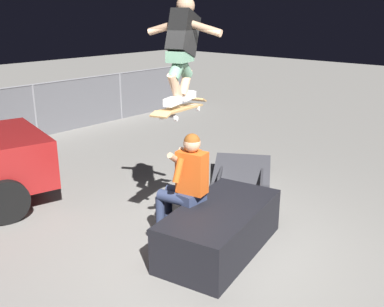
{
  "coord_description": "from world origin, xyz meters",
  "views": [
    {
      "loc": [
        -3.56,
        -2.99,
        2.7
      ],
      "look_at": [
        -0.01,
        0.18,
        1.14
      ],
      "focal_mm": 41.16,
      "sensor_mm": 36.0,
      "label": 1
    }
  ],
  "objects_px": {
    "skateboard": "(180,108)",
    "skater_airborne": "(182,45)",
    "ledge_box_main": "(220,229)",
    "kicker_ramp": "(241,179)",
    "person_sitting_on_ledge": "(184,181)"
  },
  "relations": [
    {
      "from": "ledge_box_main",
      "to": "skateboard",
      "type": "relative_size",
      "value": 1.64
    },
    {
      "from": "skater_airborne",
      "to": "kicker_ramp",
      "type": "bearing_deg",
      "value": 15.5
    },
    {
      "from": "ledge_box_main",
      "to": "skater_airborne",
      "type": "relative_size",
      "value": 1.52
    },
    {
      "from": "ledge_box_main",
      "to": "person_sitting_on_ledge",
      "type": "height_order",
      "value": "person_sitting_on_ledge"
    },
    {
      "from": "person_sitting_on_ledge",
      "to": "skater_airborne",
      "type": "xyz_separation_m",
      "value": [
        0.05,
        0.06,
        1.56
      ]
    },
    {
      "from": "person_sitting_on_ledge",
      "to": "kicker_ramp",
      "type": "distance_m",
      "value": 2.24
    },
    {
      "from": "ledge_box_main",
      "to": "skateboard",
      "type": "height_order",
      "value": "skateboard"
    },
    {
      "from": "person_sitting_on_ledge",
      "to": "skater_airborne",
      "type": "bearing_deg",
      "value": 49.4
    },
    {
      "from": "ledge_box_main",
      "to": "skater_airborne",
      "type": "xyz_separation_m",
      "value": [
        -0.07,
        0.52,
        2.07
      ]
    },
    {
      "from": "person_sitting_on_ledge",
      "to": "skateboard",
      "type": "height_order",
      "value": "skateboard"
    },
    {
      "from": "skateboard",
      "to": "skater_airborne",
      "type": "height_order",
      "value": "skater_airborne"
    },
    {
      "from": "skateboard",
      "to": "skater_airborne",
      "type": "relative_size",
      "value": 0.92
    },
    {
      "from": "ledge_box_main",
      "to": "skateboard",
      "type": "xyz_separation_m",
      "value": [
        -0.13,
        0.5,
        1.38
      ]
    },
    {
      "from": "kicker_ramp",
      "to": "skateboard",
      "type": "bearing_deg",
      "value": -164.48
    },
    {
      "from": "skateboard",
      "to": "skater_airborne",
      "type": "xyz_separation_m",
      "value": [
        0.05,
        0.02,
        0.69
      ]
    }
  ]
}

